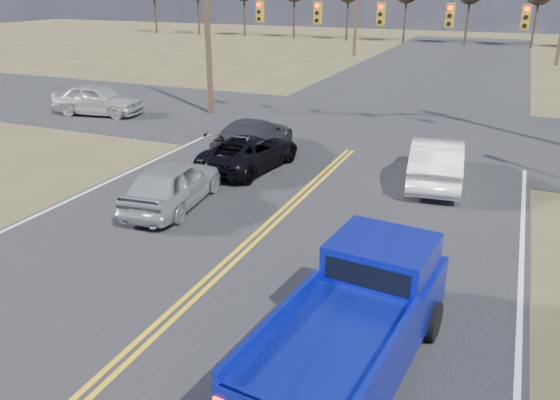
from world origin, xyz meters
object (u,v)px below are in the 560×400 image
at_px(silver_suv, 172,184).
at_px(white_car_queue, 436,161).
at_px(dgrey_car_queue, 253,137).
at_px(cross_car_west, 98,100).
at_px(black_suv, 250,152).
at_px(pickup_truck, 356,322).

bearing_deg(silver_suv, white_car_queue, -149.52).
distance_m(dgrey_car_queue, cross_car_west, 11.23).
height_order(black_suv, dgrey_car_queue, dgrey_car_queue).
distance_m(silver_suv, white_car_queue, 9.11).
distance_m(black_suv, white_car_queue, 6.79).
relative_size(pickup_truck, silver_suv, 1.31).
xyz_separation_m(silver_suv, cross_car_west, (-10.93, 9.41, 0.07)).
height_order(pickup_truck, white_car_queue, pickup_truck).
bearing_deg(white_car_queue, black_suv, 2.89).
relative_size(black_suv, white_car_queue, 0.94).
xyz_separation_m(pickup_truck, cross_car_west, (-18.35, 14.78, -0.20)).
bearing_deg(silver_suv, pickup_truck, 137.31).
bearing_deg(white_car_queue, silver_suv, 30.63).
relative_size(black_suv, cross_car_west, 0.97).
height_order(silver_suv, black_suv, silver_suv).
bearing_deg(cross_car_west, silver_suv, -138.63).
bearing_deg(dgrey_car_queue, black_suv, 110.91).
height_order(white_car_queue, cross_car_west, cross_car_west).
relative_size(pickup_truck, black_suv, 1.24).
bearing_deg(white_car_queue, dgrey_car_queue, -11.44).
bearing_deg(white_car_queue, pickup_truck, 84.24).
relative_size(silver_suv, white_car_queue, 0.89).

